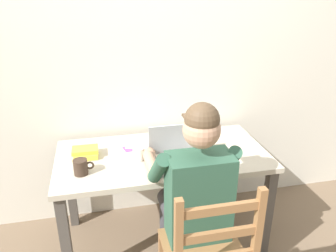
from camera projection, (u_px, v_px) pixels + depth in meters
name	position (u px, v px, depth m)	size (l,w,h in m)	color
ground_plane	(163.00, 237.00, 2.55)	(8.00, 8.00, 0.00)	brown
back_wall	(150.00, 53.00, 2.42)	(6.00, 0.04, 2.60)	silver
desk	(163.00, 166.00, 2.30)	(1.41, 0.71, 0.71)	#BCB29E
seated_person	(193.00, 190.00, 1.91)	(0.50, 0.60, 1.25)	#2D5642
laptop	(176.00, 154.00, 2.14)	(0.33, 0.28, 0.23)	#ADAFB2
computer_mouse	(218.00, 160.00, 2.15)	(0.06, 0.10, 0.03)	#ADAFB2
coffee_mug_white	(139.00, 154.00, 2.17)	(0.11, 0.07, 0.09)	white
coffee_mug_dark	(81.00, 167.00, 2.01)	(0.12, 0.09, 0.09)	#38281E
book_stack_main	(86.00, 153.00, 2.21)	(0.17, 0.13, 0.06)	gold
book_stack_side	(187.00, 137.00, 2.43)	(0.19, 0.17, 0.07)	#38844C
paper_pile_near_laptop	(141.00, 142.00, 2.41)	(0.20, 0.20, 0.01)	white
paper_pile_back_corner	(186.00, 138.00, 2.48)	(0.19, 0.19, 0.01)	silver
landscape_photo_print	(133.00, 148.00, 2.34)	(0.13, 0.09, 0.00)	#7A4293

